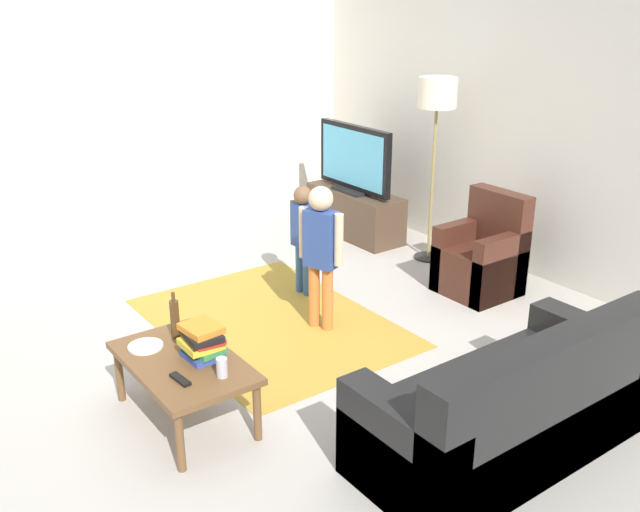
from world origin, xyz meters
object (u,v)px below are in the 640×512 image
at_px(tv_stand, 355,214).
at_px(soda_can, 222,367).
at_px(tv_remote, 180,379).
at_px(bottle, 175,318).
at_px(couch, 515,413).
at_px(book_stack, 202,341).
at_px(coffee_table, 183,367).
at_px(floor_lamp, 437,103).
at_px(plate, 146,346).
at_px(child_near_tv, 303,230).
at_px(tv, 354,159).
at_px(armchair, 484,260).
at_px(child_center, 321,245).

relative_size(tv_stand, soda_can, 10.00).
bearing_deg(tv_stand, tv_remote, -53.41).
height_order(tv_stand, soda_can, soda_can).
bearing_deg(bottle, couch, 35.51).
xyz_separation_m(book_stack, tv_remote, (0.17, -0.24, -0.10)).
distance_m(tv_stand, coffee_table, 3.75).
bearing_deg(soda_can, tv_stand, 129.73).
distance_m(floor_lamp, plate, 3.63).
xyz_separation_m(child_near_tv, plate, (0.89, -1.83, -0.16)).
bearing_deg(tv, floor_lamp, 9.84).
xyz_separation_m(bottle, tv_remote, (0.52, -0.22, -0.12)).
height_order(couch, armchair, armchair).
distance_m(tv_remote, plate, 0.50).
height_order(child_near_tv, book_stack, child_near_tv).
xyz_separation_m(armchair, tv_remote, (0.50, -3.15, 0.13)).
height_order(couch, soda_can, couch).
relative_size(tv, child_center, 0.94).
distance_m(armchair, tv_remote, 3.19).
bearing_deg(coffee_table, couch, 42.93).
distance_m(couch, plate, 2.27).
height_order(tv_remote, plate, plate).
height_order(floor_lamp, tv_remote, floor_lamp).
relative_size(couch, armchair, 2.00).
xyz_separation_m(child_near_tv, soda_can, (1.49, -1.61, -0.11)).
xyz_separation_m(couch, soda_can, (-1.13, -1.25, 0.19)).
xyz_separation_m(child_near_tv, book_stack, (1.22, -1.59, -0.06)).
bearing_deg(couch, floor_lamp, 144.27).
xyz_separation_m(tv_stand, soda_can, (2.47, -2.97, 0.24)).
distance_m(coffee_table, soda_can, 0.35).
distance_m(tv, bottle, 3.49).
bearing_deg(floor_lamp, soda_can, -64.76).
bearing_deg(tv_remote, couch, 44.54).
bearing_deg(floor_lamp, armchair, -12.36).
bearing_deg(book_stack, tv, 126.83).
bearing_deg(tv, armchair, -0.57).
height_order(floor_lamp, bottle, floor_lamp).
height_order(tv, couch, tv).
bearing_deg(couch, plate, -139.67).
relative_size(tv_stand, armchair, 1.33).
bearing_deg(tv_stand, plate, -59.64).
bearing_deg(couch, coffee_table, -137.07).
distance_m(armchair, child_center, 1.66).
height_order(tv_stand, book_stack, book_stack).
bearing_deg(tv_stand, bottle, -58.11).
relative_size(armchair, coffee_table, 0.90).
distance_m(couch, child_near_tv, 2.66).
height_order(tv_stand, child_center, child_center).
distance_m(tv_stand, plate, 3.70).
relative_size(armchair, tv_remote, 5.29).
bearing_deg(couch, tv, 154.73).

